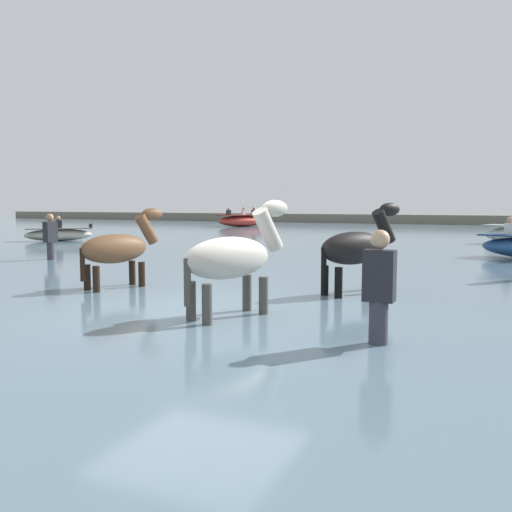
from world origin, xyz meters
The scene contains 10 objects.
ground_plane centered at (0.00, 0.00, 0.00)m, with size 120.00×120.00×0.00m, color #84755B.
water_surface centered at (0.00, 10.00, 0.21)m, with size 90.00×90.00×0.43m, color slate.
horse_lead_black centered at (1.64, 2.26, 1.13)m, with size 1.18×1.65×1.91m.
horse_trailing_pinto centered at (0.61, -0.20, 1.15)m, with size 0.99×1.76×1.95m.
horse_flank_bay centered at (-2.30, 1.16, 1.07)m, with size 0.86×1.65×1.81m.
boat_far_inshore centered at (-11.20, 24.89, 0.81)m, with size 2.83×3.73×1.22m.
boat_far_offshore centered at (-12.05, 9.91, 0.69)m, with size 2.36×2.42×0.99m.
person_onlooker_right centered at (-6.99, 4.35, 0.87)m, with size 0.24×0.34×1.63m.
person_wading_close centered at (2.63, -0.84, 0.87)m, with size 0.32×0.21×1.63m.
far_shoreline centered at (0.00, 34.48, 0.54)m, with size 80.00×2.40×1.08m, color #706B5B.
Camera 1 is at (3.77, -6.53, 1.90)m, focal length 38.48 mm.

